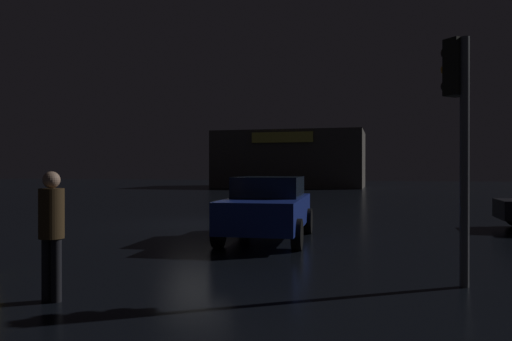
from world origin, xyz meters
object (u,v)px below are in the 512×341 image
Objects in this scene: traffic_signal_main at (458,108)px; pedestrian at (51,225)px; car_near at (268,207)px; store_building at (291,160)px.

traffic_signal_main is 6.30m from pedestrian.
pedestrian is (-1.57, -6.38, 0.21)m from car_near.
pedestrian is at bearing -103.82° from car_near.
store_building is 3.26× the size of car_near.
store_building reaches higher than car_near.
car_near is (6.01, -35.68, -1.92)m from store_building.
traffic_signal_main is 5.97m from car_near.
store_building is 40.91m from traffic_signal_main.
traffic_signal_main is at bearing -75.83° from store_building.
pedestrian reaches higher than car_near.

